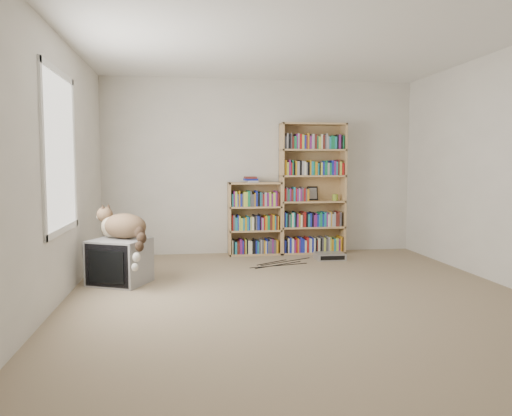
{
  "coord_description": "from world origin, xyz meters",
  "views": [
    {
      "loc": [
        -1.09,
        -4.67,
        1.28
      ],
      "look_at": [
        -0.28,
        1.0,
        0.78
      ],
      "focal_mm": 35.0,
      "sensor_mm": 36.0,
      "label": 1
    }
  ],
  "objects": [
    {
      "name": "floor",
      "position": [
        0.0,
        0.0,
        0.0
      ],
      "size": [
        4.5,
        5.0,
        0.01
      ],
      "primitive_type": "cube",
      "color": "tan",
      "rests_on": "ground"
    },
    {
      "name": "wall_back",
      "position": [
        0.0,
        2.5,
        1.25
      ],
      "size": [
        4.5,
        0.02,
        2.5
      ],
      "primitive_type": "cube",
      "color": "beige",
      "rests_on": "floor"
    },
    {
      "name": "wall_front",
      "position": [
        0.0,
        -2.5,
        1.25
      ],
      "size": [
        4.5,
        0.02,
        2.5
      ],
      "primitive_type": "cube",
      "color": "beige",
      "rests_on": "floor"
    },
    {
      "name": "wall_left",
      "position": [
        -2.25,
        0.0,
        1.25
      ],
      "size": [
        0.02,
        5.0,
        2.5
      ],
      "primitive_type": "cube",
      "color": "beige",
      "rests_on": "floor"
    },
    {
      "name": "ceiling",
      "position": [
        0.0,
        0.0,
        2.5
      ],
      "size": [
        4.5,
        5.0,
        0.02
      ],
      "primitive_type": "cube",
      "color": "white",
      "rests_on": "wall_back"
    },
    {
      "name": "window",
      "position": [
        -2.24,
        0.2,
        1.4
      ],
      "size": [
        0.02,
        1.22,
        1.52
      ],
      "primitive_type": "cube",
      "color": "white",
      "rests_on": "wall_left"
    },
    {
      "name": "crt_tv",
      "position": [
        -1.8,
        0.79,
        0.24
      ],
      "size": [
        0.72,
        0.69,
        0.48
      ],
      "rotation": [
        0.0,
        0.0,
        -0.43
      ],
      "color": "#959598",
      "rests_on": "floor"
    },
    {
      "name": "cat",
      "position": [
        -1.73,
        0.78,
        0.58
      ],
      "size": [
        0.66,
        0.77,
        0.6
      ],
      "rotation": [
        0.0,
        0.0,
        -0.47
      ],
      "color": "#342515",
      "rests_on": "crt_tv"
    },
    {
      "name": "bookcase_tall",
      "position": [
        0.73,
        2.36,
        0.89
      ],
      "size": [
        0.94,
        0.3,
        1.87
      ],
      "color": "tan",
      "rests_on": "floor"
    },
    {
      "name": "bookcase_short",
      "position": [
        -0.11,
        2.36,
        0.48
      ],
      "size": [
        0.75,
        0.3,
        1.03
      ],
      "color": "tan",
      "rests_on": "floor"
    },
    {
      "name": "book_stack",
      "position": [
        -0.17,
        2.3,
        1.08
      ],
      "size": [
        0.2,
        0.25,
        0.08
      ],
      "primitive_type": "cube",
      "color": "#AB1618",
      "rests_on": "bookcase_short"
    },
    {
      "name": "green_mug",
      "position": [
        1.07,
        2.34,
        0.81
      ],
      "size": [
        0.08,
        0.08,
        0.09
      ],
      "primitive_type": "cylinder",
      "color": "#87A52F",
      "rests_on": "bookcase_tall"
    },
    {
      "name": "framed_print",
      "position": [
        0.76,
        2.44,
        0.87
      ],
      "size": [
        0.15,
        0.05,
        0.2
      ],
      "primitive_type": "cube",
      "rotation": [
        -0.17,
        0.0,
        0.0
      ],
      "color": "black",
      "rests_on": "bookcase_tall"
    },
    {
      "name": "dvd_player",
      "position": [
        0.84,
        1.81,
        0.04
      ],
      "size": [
        0.39,
        0.28,
        0.09
      ],
      "primitive_type": "cube",
      "rotation": [
        0.0,
        0.0,
        0.0
      ],
      "color": "#B2B2B7",
      "rests_on": "floor"
    },
    {
      "name": "wall_outlet",
      "position": [
        -2.24,
        1.13,
        0.32
      ],
      "size": [
        0.01,
        0.08,
        0.13
      ],
      "primitive_type": "cube",
      "color": "silver",
      "rests_on": "wall_left"
    },
    {
      "name": "floor_cables",
      "position": [
        0.31,
        1.48,
        0.0
      ],
      "size": [
        1.2,
        0.7,
        0.01
      ],
      "primitive_type": null,
      "color": "black",
      "rests_on": "floor"
    }
  ]
}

